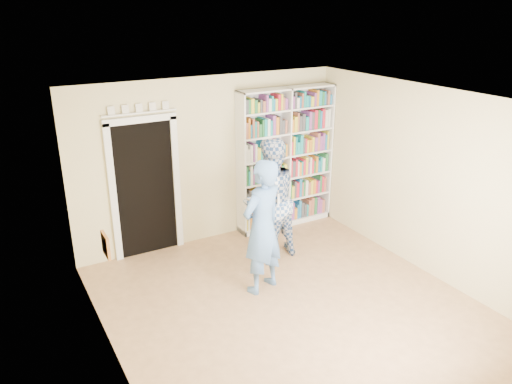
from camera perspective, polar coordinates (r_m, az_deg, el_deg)
floor at (r=6.69m, az=4.31°, el=-13.19°), size 5.00×5.00×0.00m
ceiling at (r=5.64m, az=5.06°, el=10.17°), size 5.00×5.00×0.00m
wall_back at (r=8.10m, az=-5.29°, el=3.61°), size 4.50×0.00×4.50m
wall_left at (r=5.23m, az=-16.43°, el=-7.26°), size 0.00×5.00×5.00m
wall_right at (r=7.46m, az=19.14°, el=1.00°), size 0.00×5.00×5.00m
bookshelf at (r=8.62m, az=3.38°, el=3.91°), size 1.77×0.33×2.44m
doorway at (r=7.77m, az=-12.57°, el=1.10°), size 1.10×0.08×2.43m
wall_art at (r=5.39m, az=-16.80°, el=-5.85°), size 0.03×0.25×0.25m
man_blue at (r=6.65m, az=0.70°, el=-4.03°), size 0.79×0.65×1.88m
man_plaid at (r=7.50m, az=1.55°, el=-0.94°), size 1.04×0.87×1.91m
paper_sheet at (r=7.32m, az=2.95°, el=-1.13°), size 0.20×0.09×0.30m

